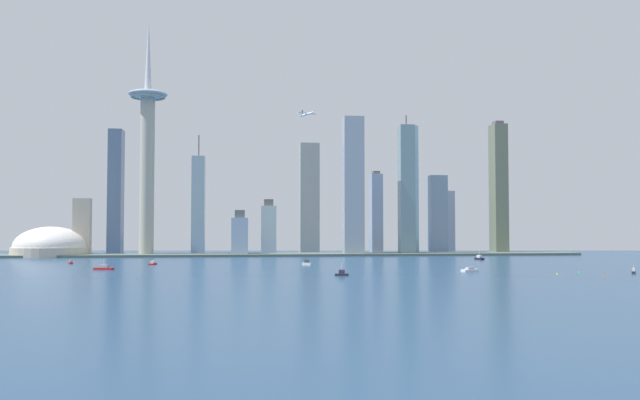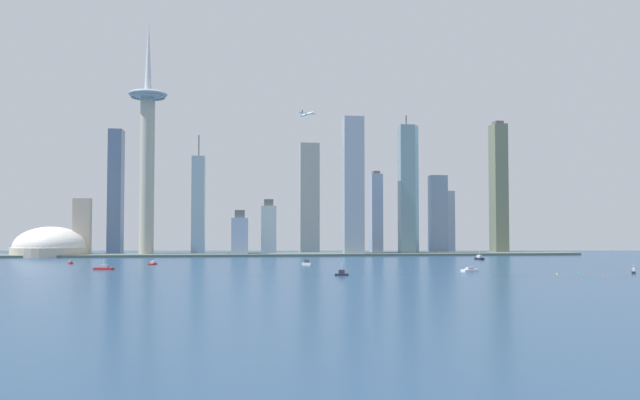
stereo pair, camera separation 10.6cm
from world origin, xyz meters
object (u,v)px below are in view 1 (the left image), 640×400
skyscraper_4 (269,229)px  skyscraper_11 (410,190)px  boat_1 (634,272)px  stadium_dome (51,248)px  skyscraper_8 (198,205)px  channel_buoy_0 (557,273)px  boat_6 (342,274)px  boat_5 (153,263)px  observation_tower (147,144)px  channel_buoy_1 (579,272)px  skyscraper_0 (116,192)px  skyscraper_10 (353,186)px  skyscraper_3 (406,190)px  boat_4 (470,270)px  skyscraper_12 (499,188)px  boat_2 (307,263)px  airplane (307,114)px  boat_7 (479,258)px  skyscraper_1 (309,198)px  channel_buoy_2 (604,275)px  skyscraper_5 (449,221)px  skyscraper_2 (376,214)px  boat_3 (104,268)px  skyscraper_6 (240,235)px  skyscraper_9 (82,227)px

skyscraper_4 → skyscraper_11: size_ratio=0.42×
skyscraper_4 → boat_1: size_ratio=8.81×
stadium_dome → skyscraper_8: bearing=24.3°
channel_buoy_0 → boat_6: bearing=177.9°
skyscraper_4 → boat_5: 266.98m
observation_tower → channel_buoy_1: 532.77m
skyscraper_0 → skyscraper_10: skyscraper_10 is taller
skyscraper_3 → boat_4: (-28.28, -314.38, -82.53)m
skyscraper_12 → channel_buoy_0: bearing=-105.9°
boat_1 → boat_2: (-237.50, 140.38, 0.29)m
skyscraper_3 → skyscraper_10: (-70.63, -5.14, 4.11)m
boat_2 → airplane: bearing=-72.3°
boat_1 → boat_7: bearing=-136.8°
skyscraper_1 → boat_2: bearing=-96.2°
skyscraper_4 → boat_2: size_ratio=8.10×
observation_tower → channel_buoy_2: size_ratio=173.99×
boat_1 → channel_buoy_1: boat_1 is taller
skyscraper_0 → skyscraper_10: 317.24m
boat_7 → skyscraper_12: bearing=-44.3°
boat_5 → boat_6: boat_6 is taller
skyscraper_0 → skyscraper_12: size_ratio=0.93×
skyscraper_0 → channel_buoy_1: size_ratio=97.93×
channel_buoy_0 → skyscraper_1: bearing=107.9°
boat_2 → skyscraper_8: bearing=-44.6°
skyscraper_8 → boat_7: bearing=-34.4°
skyscraper_1 → skyscraper_5: 208.22m
skyscraper_1 → airplane: (-19.84, -173.17, 88.54)m
skyscraper_11 → skyscraper_5: bearing=33.4°
skyscraper_1 → skyscraper_8: (-153.28, -4.54, -10.26)m
skyscraper_2 → skyscraper_8: skyscraper_8 is taller
boat_2 → boat_6: boat_6 is taller
skyscraper_11 → boat_3: skyscraper_11 is taller
observation_tower → skyscraper_6: observation_tower is taller
stadium_dome → boat_4: (413.93, -322.28, -8.85)m
skyscraper_11 → channel_buoy_1: bearing=-85.5°
skyscraper_0 → channel_buoy_1: (427.54, -414.80, -82.08)m
skyscraper_9 → boat_7: 476.80m
skyscraper_12 → boat_3: (-457.56, -281.18, -86.60)m
skyscraper_2 → boat_4: 344.29m
boat_2 → skyscraper_0: bearing=-27.9°
skyscraper_8 → observation_tower: bearing=-126.3°
skyscraper_2 → skyscraper_3: (34.87, -25.85, 30.22)m
skyscraper_9 → boat_3: (81.85, -268.53, -34.08)m
channel_buoy_2 → skyscraper_8: bearing=124.6°
boat_4 → channel_buoy_1: size_ratio=9.97×
skyscraper_1 → skyscraper_5: skyscraper_1 is taller
observation_tower → boat_2: 314.43m
observation_tower → skyscraper_8: size_ratio=1.83×
skyscraper_4 → skyscraper_9: size_ratio=1.03×
observation_tower → channel_buoy_2: (377.06, -384.63, -138.99)m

